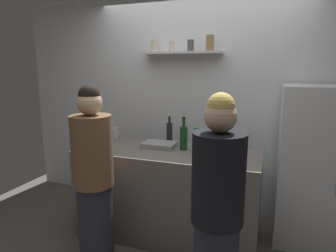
# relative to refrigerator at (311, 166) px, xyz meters

# --- Properties ---
(back_wall_assembly) EXTENTS (4.80, 0.32, 2.60)m
(back_wall_assembly) POSITION_rel_refrigerator_xyz_m (-1.22, 0.40, 0.52)
(back_wall_assembly) COLOR white
(back_wall_assembly) RESTS_ON ground
(refrigerator) EXTENTS (0.62, 0.66, 1.57)m
(refrigerator) POSITION_rel_refrigerator_xyz_m (0.00, 0.00, 0.00)
(refrigerator) COLOR silver
(refrigerator) RESTS_ON ground
(counter) EXTENTS (1.83, 0.74, 0.91)m
(counter) POSITION_rel_refrigerator_xyz_m (-1.36, -0.37, -0.33)
(counter) COLOR #66605B
(counter) RESTS_ON ground
(baking_pan) EXTENTS (0.34, 0.24, 0.05)m
(baking_pan) POSITION_rel_refrigerator_xyz_m (-1.49, -0.29, 0.15)
(baking_pan) COLOR gray
(baking_pan) RESTS_ON counter
(utensil_holder) EXTENTS (0.10, 0.10, 0.22)m
(utensil_holder) POSITION_rel_refrigerator_xyz_m (-2.13, -0.10, 0.19)
(utensil_holder) COLOR #B2B2B7
(utensil_holder) RESTS_ON counter
(wine_bottle_green_glass) EXTENTS (0.08, 0.08, 0.33)m
(wine_bottle_green_glass) POSITION_rel_refrigerator_xyz_m (-1.22, -0.30, 0.26)
(wine_bottle_green_glass) COLOR #19471E
(wine_bottle_green_glass) RESTS_ON counter
(wine_bottle_dark_glass) EXTENTS (0.07, 0.07, 0.31)m
(wine_bottle_dark_glass) POSITION_rel_refrigerator_xyz_m (-1.46, -0.06, 0.25)
(wine_bottle_dark_glass) COLOR black
(wine_bottle_dark_glass) RESTS_ON counter
(water_bottle_plastic) EXTENTS (0.09, 0.09, 0.26)m
(water_bottle_plastic) POSITION_rel_refrigerator_xyz_m (-1.07, -0.41, 0.25)
(water_bottle_plastic) COLOR silver
(water_bottle_plastic) RESTS_ON counter
(person_blonde) EXTENTS (0.34, 0.34, 1.59)m
(person_blonde) POSITION_rel_refrigerator_xyz_m (-0.70, -1.29, -0.01)
(person_blonde) COLOR #262633
(person_blonde) RESTS_ON ground
(person_brown_jacket) EXTENTS (0.34, 0.34, 1.60)m
(person_brown_jacket) POSITION_rel_refrigerator_xyz_m (-1.79, -1.06, 0.00)
(person_brown_jacket) COLOR #262633
(person_brown_jacket) RESTS_ON ground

